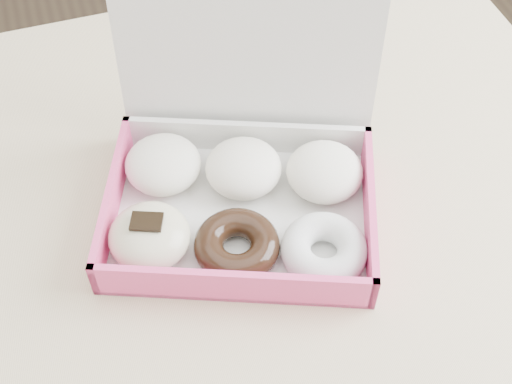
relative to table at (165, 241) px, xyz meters
name	(u,v)px	position (x,y,z in m)	size (l,w,h in m)	color
table	(165,241)	(0.00, 0.00, 0.00)	(1.20, 0.80, 0.75)	tan
donut_box	(239,188)	(0.09, -0.03, 0.12)	(0.39, 0.36, 0.23)	white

